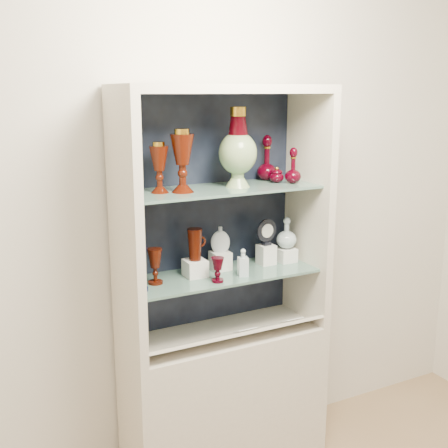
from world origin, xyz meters
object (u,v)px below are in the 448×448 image
pedestal_lamp_right (159,168)px  lidded_bowl (277,175)px  enamel_urn (238,147)px  cobalt_goblet (138,269)px  clear_square_bottle (243,262)px  clear_round_decanter (287,234)px  pedestal_lamp_left (182,161)px  cameo_medallion (267,232)px  ruby_goblet_small (218,270)px  ruby_pitcher (195,245)px  flat_flask (220,239)px  ruby_goblet_tall (155,266)px  ruby_decanter_a (267,155)px  ruby_decanter_b (293,164)px

pedestal_lamp_right → lidded_bowl: bearing=0.3°
enamel_urn → cobalt_goblet: bearing=-175.7°
clear_square_bottle → clear_round_decanter: 0.34m
pedestal_lamp_left → clear_square_bottle: 0.57m
lidded_bowl → clear_round_decanter: (0.07, 0.01, -0.31)m
clear_round_decanter → cameo_medallion: (-0.11, 0.01, 0.02)m
cobalt_goblet → ruby_goblet_small: cobalt_goblet is taller
ruby_pitcher → cameo_medallion: size_ratio=1.10×
lidded_bowl → flat_flask: size_ratio=0.61×
flat_flask → clear_round_decanter: (0.36, -0.04, -0.01)m
enamel_urn → cameo_medallion: size_ratio=2.68×
lidded_bowl → clear_round_decanter: size_ratio=0.52×
flat_flask → ruby_goblet_tall: bearing=-149.4°
ruby_goblet_tall → ruby_pitcher: (0.21, 0.01, 0.07)m
clear_square_bottle → cameo_medallion: bearing=29.5°
ruby_decanter_a → cameo_medallion: ruby_decanter_a is taller
clear_square_bottle → ruby_decanter_b: bearing=7.1°
enamel_urn → ruby_decanter_a: 0.26m
ruby_decanter_a → clear_square_bottle: ruby_decanter_a is taller
cobalt_goblet → flat_flask: 0.48m
lidded_bowl → ruby_goblet_small: 0.57m
lidded_bowl → clear_square_bottle: size_ratio=0.60×
ruby_decanter_a → flat_flask: 0.49m
flat_flask → ruby_goblet_small: bearing=-98.5°
lidded_bowl → ruby_pitcher: 0.54m
flat_flask → enamel_urn: bearing=-27.8°
cobalt_goblet → clear_round_decanter: clear_round_decanter is taller
enamel_urn → ruby_decanter_a: enamel_urn is taller
pedestal_lamp_right → clear_round_decanter: 0.79m
enamel_urn → flat_flask: size_ratio=2.82×
ruby_pitcher → pedestal_lamp_right: bearing=173.8°
pedestal_lamp_right → clear_square_bottle: 0.61m
cobalt_goblet → ruby_pitcher: 0.32m
lidded_bowl → ruby_decanter_a: bearing=91.5°
ruby_decanter_a → cobalt_goblet: bearing=-168.4°
pedestal_lamp_left → lidded_bowl: size_ratio=3.48×
cobalt_goblet → clear_round_decanter: size_ratio=1.30×
ruby_goblet_small → ruby_pitcher: (-0.06, 0.12, 0.10)m
enamel_urn → clear_round_decanter: (0.31, 0.03, -0.46)m
ruby_decanter_a → clear_round_decanter: 0.42m
enamel_urn → clear_square_bottle: bearing=-95.0°
pedestal_lamp_right → clear_square_bottle: size_ratio=1.68×
enamel_urn → flat_flask: (-0.06, 0.07, -0.45)m
cobalt_goblet → clear_square_bottle: cobalt_goblet is taller
cameo_medallion → flat_flask: bearing=167.4°
enamel_urn → flat_flask: 0.46m
ruby_decanter_b → clear_round_decanter: 0.37m
enamel_urn → pedestal_lamp_right: bearing=177.1°
ruby_decanter_a → ruby_pitcher: 0.60m
cobalt_goblet → ruby_goblet_small: size_ratio=1.72×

